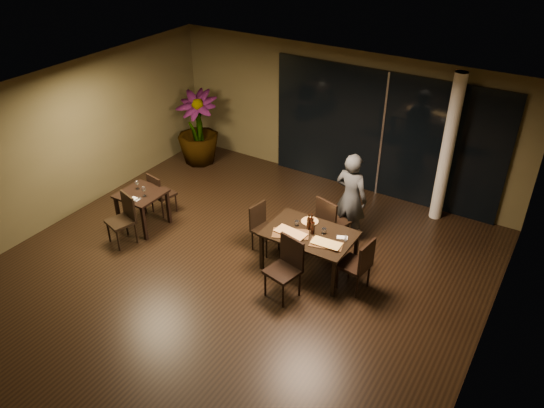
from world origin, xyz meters
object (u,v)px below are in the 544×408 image
(main_table, at_px, (310,237))
(chair_side_far, at_px, (160,192))
(chair_main_left, at_px, (262,225))
(bottle_c, at_px, (312,222))
(chair_main_right, at_px, (359,263))
(side_table, at_px, (142,198))
(chair_main_far, at_px, (330,220))
(diner, at_px, (351,198))
(bottle_a, at_px, (309,222))
(chair_side_near, at_px, (124,216))
(potted_plant, at_px, (198,128))
(chair_main_near, at_px, (287,265))
(bottle_b, at_px, (313,226))

(main_table, distance_m, chair_side_far, 3.43)
(chair_main_left, xyz_separation_m, bottle_c, (0.99, 0.01, 0.40))
(chair_main_right, xyz_separation_m, bottle_c, (-0.99, 0.19, 0.35))
(side_table, distance_m, chair_main_left, 2.46)
(chair_main_far, relative_size, diner, 0.58)
(chair_main_right, xyz_separation_m, bottle_a, (-1.03, 0.16, 0.35))
(main_table, xyz_separation_m, chair_side_near, (-3.32, -1.06, -0.13))
(chair_side_near, bearing_deg, potted_plant, 121.63)
(main_table, bearing_deg, chair_side_near, -162.28)
(side_table, distance_m, chair_main_near, 3.41)
(bottle_b, distance_m, bottle_c, 0.12)
(bottle_c, bearing_deg, chair_main_left, -179.27)
(chair_main_left, xyz_separation_m, chair_side_near, (-2.30, -1.15, 0.04))
(chair_side_far, relative_size, bottle_a, 2.93)
(chair_main_left, bearing_deg, chair_main_near, -120.47)
(chair_main_left, bearing_deg, chair_side_near, 126.44)
(bottle_b, relative_size, bottle_c, 0.99)
(side_table, bearing_deg, potted_plant, 106.49)
(side_table, distance_m, bottle_c, 3.44)
(chair_main_far, xyz_separation_m, bottle_c, (-0.04, -0.68, 0.33))
(main_table, distance_m, side_table, 3.44)
(bottle_b, bearing_deg, diner, 83.08)
(chair_main_far, bearing_deg, bottle_b, 108.69)
(side_table, distance_m, potted_plant, 2.93)
(potted_plant, bearing_deg, bottle_a, -28.07)
(main_table, xyz_separation_m, chair_side_far, (-3.43, 0.02, -0.17))
(side_table, bearing_deg, chair_side_far, 92.80)
(potted_plant, bearing_deg, chair_main_near, -36.01)
(chair_side_far, distance_m, diner, 3.83)
(chair_main_left, bearing_deg, side_table, 113.80)
(chair_main_right, relative_size, potted_plant, 0.57)
(chair_main_near, bearing_deg, diner, 96.94)
(main_table, relative_size, side_table, 1.88)
(chair_main_left, height_order, diner, diner)
(main_table, relative_size, chair_main_far, 1.45)
(diner, bearing_deg, chair_main_near, 91.77)
(chair_main_right, bearing_deg, chair_side_far, -83.89)
(chair_side_far, bearing_deg, side_table, 103.67)
(bottle_a, bearing_deg, chair_side_near, -160.68)
(bottle_c, bearing_deg, bottle_a, -151.66)
(bottle_c, bearing_deg, main_table, -75.99)
(main_table, bearing_deg, chair_main_left, 174.95)
(chair_main_near, bearing_deg, chair_main_far, 102.07)
(bottle_a, relative_size, bottle_b, 1.00)
(chair_main_near, distance_m, bottle_b, 0.85)
(chair_side_far, bearing_deg, main_table, -169.40)
(main_table, xyz_separation_m, bottle_c, (-0.03, 0.10, 0.23))
(chair_main_far, xyz_separation_m, chair_main_right, (0.95, -0.87, -0.02))
(chair_side_far, height_order, chair_side_near, chair_side_near)
(chair_main_far, xyz_separation_m, chair_main_left, (-1.03, -0.70, -0.07))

